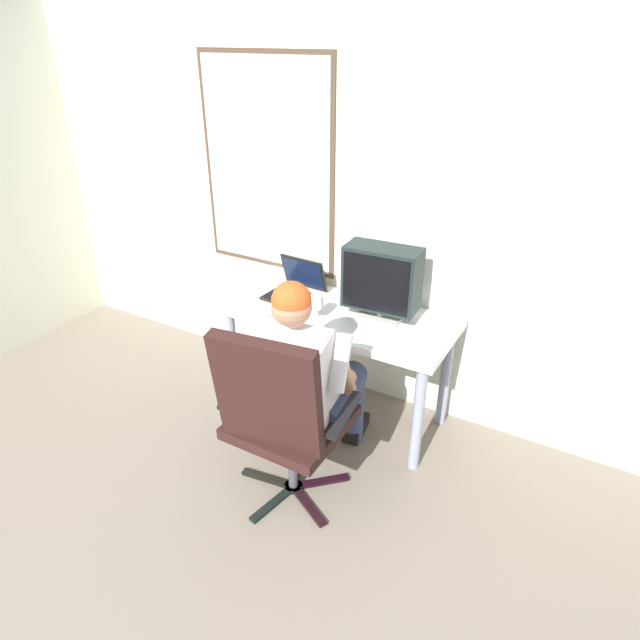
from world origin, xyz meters
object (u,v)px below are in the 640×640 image
at_px(desk, 337,327).
at_px(crt_monitor, 382,279).
at_px(wine_glass, 316,303).
at_px(person_seated, 306,374).
at_px(office_chair, 280,413).
at_px(laptop, 296,286).

distance_m(desk, crt_monitor, 0.44).
relative_size(desk, wine_glass, 9.49).
xyz_separation_m(person_seated, wine_glass, (-0.17, 0.41, 0.19)).
bearing_deg(desk, wine_glass, -115.06).
xyz_separation_m(person_seated, crt_monitor, (0.14, 0.59, 0.34)).
bearing_deg(person_seated, wine_glass, 112.90).
relative_size(office_chair, crt_monitor, 2.46).
distance_m(person_seated, crt_monitor, 0.70).
relative_size(crt_monitor, laptop, 1.32).
bearing_deg(office_chair, person_seated, 96.79).
height_order(desk, office_chair, office_chair).
bearing_deg(wine_glass, person_seated, -67.10).
xyz_separation_m(person_seated, laptop, (-0.44, 0.62, 0.15)).
height_order(office_chair, wine_glass, office_chair).
height_order(person_seated, laptop, person_seated).
bearing_deg(office_chair, wine_glass, 106.46).
xyz_separation_m(crt_monitor, wine_glass, (-0.32, -0.19, -0.15)).
distance_m(person_seated, laptop, 0.78).
bearing_deg(wine_glass, office_chair, -73.54).
xyz_separation_m(crt_monitor, laptop, (-0.59, 0.03, -0.19)).
bearing_deg(desk, laptop, 166.03).
xyz_separation_m(desk, crt_monitor, (0.25, 0.05, 0.35)).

